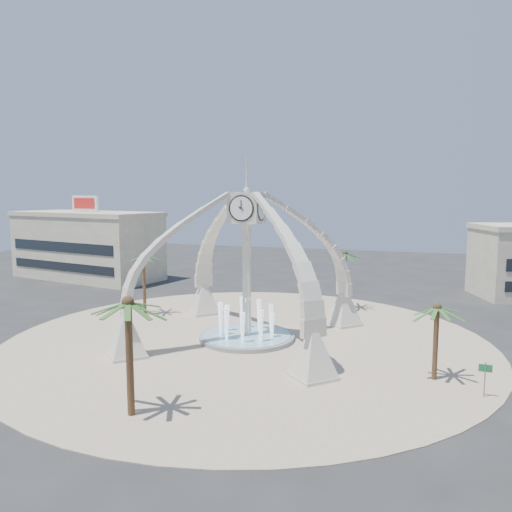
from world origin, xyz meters
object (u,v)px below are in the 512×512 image
(palm_west, at_px, (143,257))
(fountain, at_px, (247,336))
(palm_north, at_px, (345,254))
(palm_south, at_px, (128,304))
(clock_tower, at_px, (247,263))
(palm_east, at_px, (437,308))
(street_sign, at_px, (485,373))

(palm_west, bearing_deg, fountain, -20.96)
(fountain, bearing_deg, palm_north, 65.34)
(fountain, height_order, palm_south, palm_south)
(palm_south, bearing_deg, clock_tower, 84.96)
(palm_east, bearing_deg, palm_south, -146.12)
(fountain, distance_m, street_sign, 18.85)
(palm_east, xyz_separation_m, palm_west, (-27.25, 9.60, 1.14))
(palm_west, xyz_separation_m, palm_south, (11.16, -20.41, 0.33))
(fountain, relative_size, palm_south, 1.11)
(clock_tower, distance_m, fountain, 6.20)
(palm_north, height_order, street_sign, palm_north)
(palm_west, distance_m, palm_south, 23.26)
(fountain, distance_m, palm_west, 14.58)
(fountain, relative_size, palm_north, 1.19)
(palm_east, distance_m, street_sign, 4.77)
(street_sign, bearing_deg, palm_north, 122.63)
(fountain, relative_size, palm_east, 1.44)
(palm_north, bearing_deg, palm_south, -104.58)
(clock_tower, height_order, palm_east, clock_tower)
(palm_west, xyz_separation_m, palm_north, (18.73, 8.68, -0.08))
(fountain, bearing_deg, palm_south, -95.04)
(palm_north, relative_size, palm_south, 0.93)
(palm_west, relative_size, street_sign, 3.04)
(palm_south, bearing_deg, palm_west, 118.68)
(palm_east, bearing_deg, palm_north, 115.00)
(palm_north, distance_m, palm_south, 30.05)
(palm_east, xyz_separation_m, palm_north, (-8.52, 18.28, 1.06))
(palm_north, bearing_deg, street_sign, -61.04)
(clock_tower, relative_size, fountain, 2.24)
(fountain, height_order, palm_east, palm_east)
(palm_east, distance_m, palm_south, 19.44)
(clock_tower, height_order, palm_north, clock_tower)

